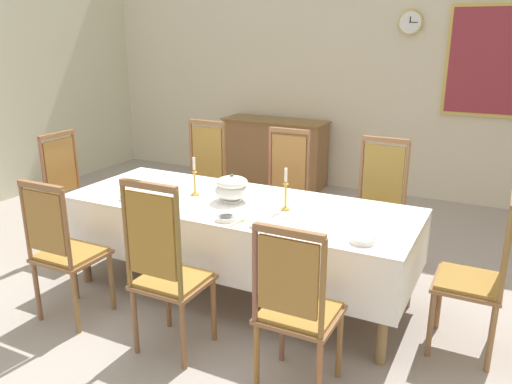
# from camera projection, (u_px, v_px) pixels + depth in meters

# --- Properties ---
(ground) EXTENTS (7.61, 6.72, 0.04)m
(ground) POSITION_uv_depth(u_px,v_px,m) (234.00, 299.00, 4.13)
(ground) COLOR #A4988E
(back_wall) EXTENTS (7.61, 0.08, 3.56)m
(back_wall) POSITION_uv_depth(u_px,v_px,m) (364.00, 53.00, 6.50)
(back_wall) COLOR beige
(back_wall) RESTS_ON ground
(dining_table) EXTENTS (2.71, 1.01, 0.78)m
(dining_table) POSITION_uv_depth(u_px,v_px,m) (238.00, 211.00, 3.99)
(dining_table) COLOR brown
(dining_table) RESTS_ON ground
(tablecloth) EXTENTS (2.73, 1.03, 0.44)m
(tablecloth) POSITION_uv_depth(u_px,v_px,m) (238.00, 217.00, 4.01)
(tablecloth) COLOR white
(tablecloth) RESTS_ON dining_table
(chair_south_a) EXTENTS (0.44, 0.42, 1.08)m
(chair_south_a) POSITION_uv_depth(u_px,v_px,m) (63.00, 248.00, 3.66)
(chair_south_a) COLOR brown
(chair_south_a) RESTS_ON ground
(chair_north_a) EXTENTS (0.44, 0.42, 1.19)m
(chair_north_a) POSITION_uv_depth(u_px,v_px,m) (202.00, 180.00, 5.20)
(chair_north_a) COLOR olive
(chair_north_a) RESTS_ON ground
(chair_south_b) EXTENTS (0.44, 0.42, 1.20)m
(chair_south_b) POSITION_uv_depth(u_px,v_px,m) (166.00, 269.00, 3.25)
(chair_south_b) COLOR brown
(chair_south_b) RESTS_ON ground
(chair_north_b) EXTENTS (0.44, 0.42, 1.18)m
(chair_north_b) POSITION_uv_depth(u_px,v_px,m) (283.00, 193.00, 4.81)
(chair_north_b) COLOR olive
(chair_north_b) RESTS_ON ground
(chair_south_c) EXTENTS (0.44, 0.42, 1.08)m
(chair_south_c) POSITION_uv_depth(u_px,v_px,m) (296.00, 307.00, 2.89)
(chair_south_c) COLOR brown
(chair_south_c) RESTS_ON ground
(chair_north_c) EXTENTS (0.44, 0.42, 1.18)m
(chair_north_c) POSITION_uv_depth(u_px,v_px,m) (378.00, 207.00, 4.43)
(chair_north_c) COLOR olive
(chair_north_c) RESTS_ON ground
(chair_head_west) EXTENTS (0.42, 0.44, 1.16)m
(chair_head_west) POSITION_uv_depth(u_px,v_px,m) (73.00, 194.00, 4.79)
(chair_head_west) COLOR olive
(chair_head_west) RESTS_ON ground
(chair_head_east) EXTENTS (0.42, 0.44, 1.10)m
(chair_head_east) POSITION_uv_depth(u_px,v_px,m) (481.00, 273.00, 3.27)
(chair_head_east) COLOR brown
(chair_head_east) RESTS_ON ground
(soup_tureen) EXTENTS (0.27, 0.27, 0.22)m
(soup_tureen) POSITION_uv_depth(u_px,v_px,m) (232.00, 188.00, 3.96)
(soup_tureen) COLOR white
(soup_tureen) RESTS_ON tablecloth
(candlestick_west) EXTENTS (0.07, 0.07, 0.31)m
(candlestick_west) POSITION_uv_depth(u_px,v_px,m) (195.00, 181.00, 4.10)
(candlestick_west) COLOR gold
(candlestick_west) RESTS_ON tablecloth
(candlestick_east) EXTENTS (0.07, 0.07, 0.32)m
(candlestick_east) POSITION_uv_depth(u_px,v_px,m) (286.00, 194.00, 3.76)
(candlestick_east) COLOR gold
(candlestick_east) RESTS_ON tablecloth
(bowl_near_left) EXTENTS (0.15, 0.15, 0.03)m
(bowl_near_left) POSITION_uv_depth(u_px,v_px,m) (226.00, 218.00, 3.58)
(bowl_near_left) COLOR white
(bowl_near_left) RESTS_ON tablecloth
(bowl_near_right) EXTENTS (0.14, 0.14, 0.03)m
(bowl_near_right) POSITION_uv_depth(u_px,v_px,m) (260.00, 224.00, 3.47)
(bowl_near_right) COLOR white
(bowl_near_right) RESTS_ON tablecloth
(bowl_far_left) EXTENTS (0.15, 0.15, 0.03)m
(bowl_far_left) POSITION_uv_depth(u_px,v_px,m) (129.00, 198.00, 4.03)
(bowl_far_left) COLOR white
(bowl_far_left) RESTS_ON tablecloth
(bowl_far_right) EXTENTS (0.16, 0.16, 0.04)m
(bowl_far_right) POSITION_uv_depth(u_px,v_px,m) (363.00, 240.00, 3.20)
(bowl_far_right) COLOR white
(bowl_far_right) RESTS_ON tablecloth
(spoon_primary) EXTENTS (0.04, 0.18, 0.01)m
(spoon_primary) POSITION_uv_depth(u_px,v_px,m) (241.00, 221.00, 3.56)
(spoon_primary) COLOR gold
(spoon_primary) RESTS_ON tablecloth
(spoon_secondary) EXTENTS (0.03, 0.18, 0.01)m
(spoon_secondary) POSITION_uv_depth(u_px,v_px,m) (276.00, 227.00, 3.45)
(spoon_secondary) COLOR gold
(spoon_secondary) RESTS_ON tablecloth
(sideboard) EXTENTS (1.44, 0.48, 0.90)m
(sideboard) POSITION_uv_depth(u_px,v_px,m) (275.00, 152.00, 7.08)
(sideboard) COLOR brown
(sideboard) RESTS_ON ground
(mounted_clock) EXTENTS (0.28, 0.06, 0.28)m
(mounted_clock) POSITION_uv_depth(u_px,v_px,m) (411.00, 22.00, 6.08)
(mounted_clock) COLOR #D1B251
(framed_painting) EXTENTS (1.35, 0.05, 1.26)m
(framed_painting) POSITION_uv_depth(u_px,v_px,m) (509.00, 62.00, 5.74)
(framed_painting) COLOR #D1B251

